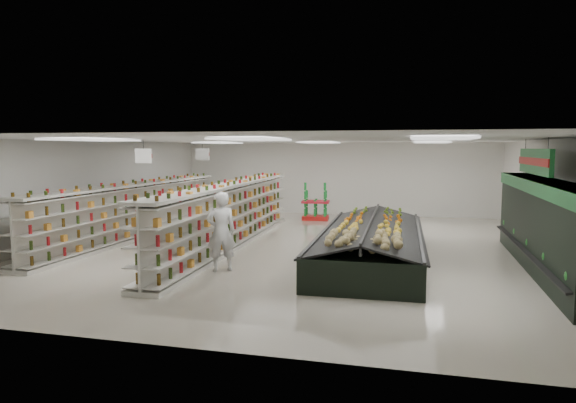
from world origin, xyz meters
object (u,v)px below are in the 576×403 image
(gondola_center, at_px, (230,218))
(produce_island, at_px, (371,241))
(gondola_left, at_px, (135,213))
(shopper_main, at_px, (221,232))
(soda_endcap, at_px, (316,203))
(shopper_background, at_px, (241,207))

(gondola_center, relative_size, produce_island, 1.47)
(gondola_left, bearing_deg, shopper_main, -37.87)
(gondola_center, height_order, shopper_main, shopper_main)
(gondola_center, bearing_deg, produce_island, -12.14)
(soda_endcap, xyz_separation_m, shopper_background, (-2.30, -2.71, 0.07))
(gondola_center, height_order, produce_island, gondola_center)
(shopper_main, bearing_deg, gondola_center, -104.76)
(produce_island, xyz_separation_m, soda_endcap, (-2.89, 7.06, 0.19))
(shopper_main, bearing_deg, produce_island, -178.72)
(gondola_left, height_order, produce_island, gondola_left)
(produce_island, bearing_deg, shopper_main, -147.17)
(gondola_center, xyz_separation_m, shopper_background, (-0.90, 3.56, -0.12))
(gondola_left, height_order, soda_endcap, gondola_left)
(gondola_left, bearing_deg, gondola_center, -8.97)
(soda_endcap, bearing_deg, shopper_background, -130.38)
(gondola_left, relative_size, shopper_background, 6.90)
(soda_endcap, xyz_separation_m, shopper_main, (-0.50, -9.26, 0.28))
(produce_island, distance_m, shopper_main, 4.07)
(produce_island, bearing_deg, soda_endcap, 112.27)
(gondola_center, bearing_deg, gondola_left, 168.18)
(gondola_center, relative_size, shopper_main, 5.69)
(gondola_left, distance_m, produce_island, 8.00)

